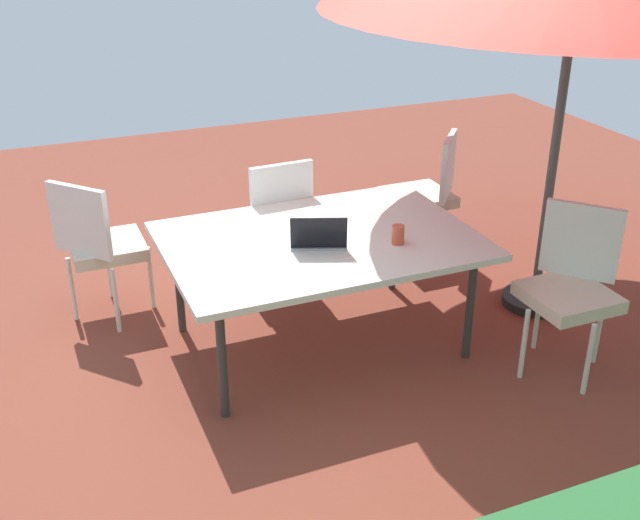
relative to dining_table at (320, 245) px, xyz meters
name	(u,v)px	position (x,y,z in m)	size (l,w,h in m)	color
ground_plane	(320,344)	(0.00, 0.00, -0.69)	(10.00, 10.00, 0.02)	brown
dining_table	(320,245)	(0.00, 0.00, 0.00)	(1.82, 1.28, 0.73)	silver
chair_south	(275,217)	(0.00, -0.80, -0.13)	(0.46, 0.47, 0.98)	beige
chair_southeast	(100,242)	(1.17, -0.84, -0.13)	(0.59, 0.58, 0.98)	beige
chair_northwest	(572,283)	(-1.24, 0.78, -0.13)	(0.59, 0.58, 0.98)	beige
chair_southwest	(426,190)	(-1.22, -0.86, -0.13)	(0.59, 0.58, 0.98)	beige
laptop	(319,239)	(0.05, 0.11, 0.09)	(0.39, 0.35, 0.21)	gray
cup	(398,235)	(-0.38, 0.25, 0.10)	(0.07, 0.07, 0.11)	#CC4C33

